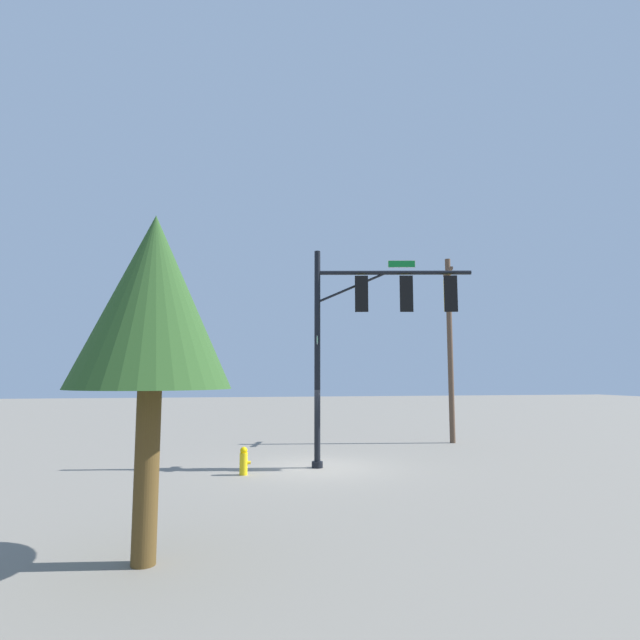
% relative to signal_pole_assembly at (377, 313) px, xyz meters
% --- Properties ---
extents(ground_plane, '(120.00, 120.00, 0.00)m').
position_rel_signal_pole_assembly_xyz_m(ground_plane, '(-1.96, 0.38, -5.05)').
color(ground_plane, gray).
extents(signal_pole_assembly, '(5.27, 1.61, 7.17)m').
position_rel_signal_pole_assembly_xyz_m(signal_pole_assembly, '(0.00, 0.00, 0.00)').
color(signal_pole_assembly, black).
rests_on(signal_pole_assembly, ground_plane).
extents(utility_pole, '(0.57, 1.77, 8.38)m').
position_rel_signal_pole_assembly_xyz_m(utility_pole, '(5.14, 5.40, -0.69)').
color(utility_pole, brown).
rests_on(utility_pole, ground_plane).
extents(fire_hydrant, '(0.33, 0.24, 0.83)m').
position_rel_signal_pole_assembly_xyz_m(fire_hydrant, '(-4.36, -0.41, -4.64)').
color(fire_hydrant, yellow).
rests_on(fire_hydrant, ground_plane).
extents(tree_near, '(2.61, 2.61, 5.63)m').
position_rel_signal_pole_assembly_xyz_m(tree_near, '(-6.20, -7.55, -0.92)').
color(tree_near, '#533C1B').
rests_on(tree_near, ground_plane).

